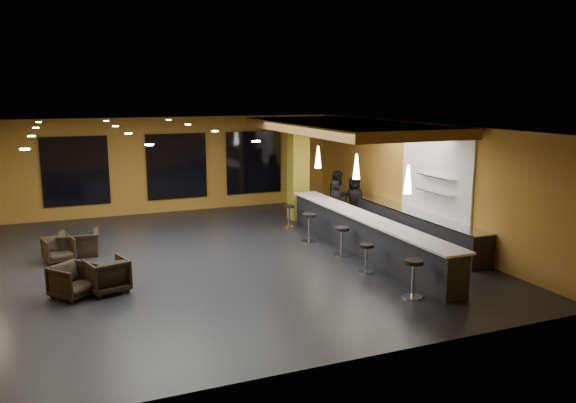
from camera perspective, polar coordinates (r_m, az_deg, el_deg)
name	(u,v)px	position (r m, az deg, el deg)	size (l,w,h in m)	color
floor	(227,259)	(15.32, -6.26, -5.84)	(12.00, 13.00, 0.10)	black
ceiling	(224,125)	(14.69, -6.55, 7.72)	(12.00, 13.00, 0.10)	black
wall_back	(176,165)	(21.21, -11.29, 3.71)	(12.00, 0.10, 3.50)	#9A6922
wall_front	(340,262)	(8.95, 5.31, -6.14)	(12.00, 0.10, 3.50)	#9A6922
wall_right	(417,180)	(17.52, 13.00, 2.12)	(0.10, 13.00, 3.50)	#9A6922
wood_soffit	(343,127)	(17.12, 5.62, 7.57)	(3.60, 8.00, 0.28)	#9B672D
window_left	(76,171)	(20.73, -20.77, 2.90)	(2.20, 0.06, 2.40)	black
window_center	(177,166)	(21.11, -11.23, 3.54)	(2.20, 0.06, 2.40)	black
window_right	(254,162)	(21.87, -3.49, 3.99)	(2.20, 0.06, 2.40)	black
tile_backsplash	(436,177)	(16.63, 14.76, 2.44)	(0.06, 3.20, 2.40)	white
bar_counter	(364,235)	(15.66, 7.70, -3.41)	(0.60, 8.00, 1.00)	black
bar_top	(364,217)	(15.54, 7.75, -1.53)	(0.78, 8.10, 0.05)	silver
prep_counter	(414,227)	(17.14, 12.67, -2.56)	(0.70, 6.00, 0.86)	black
prep_top	(415,212)	(17.04, 12.74, -1.07)	(0.72, 6.00, 0.03)	silver
wall_shelf_lower	(435,192)	(16.45, 14.72, 0.94)	(0.30, 1.50, 0.03)	silver
wall_shelf_upper	(436,176)	(16.38, 14.79, 2.49)	(0.30, 1.50, 0.03)	silver
column	(298,169)	(19.47, 1.04, 3.28)	(0.60, 0.60, 3.50)	olive
pendant_0	(408,179)	(13.64, 12.09, 2.22)	(0.20, 0.20, 0.70)	white
pendant_1	(356,167)	(15.74, 6.97, 3.54)	(0.20, 0.20, 0.70)	white
pendant_2	(318,157)	(17.95, 3.07, 4.53)	(0.20, 0.20, 0.70)	white
staff_a	(337,205)	(18.33, 4.95, -0.32)	(0.57, 0.37, 1.57)	black
staff_b	(338,197)	(18.98, 5.11, 0.43)	(0.87, 0.68, 1.80)	black
staff_c	(354,199)	(19.32, 6.72, 0.23)	(0.76, 0.50, 1.56)	black
armchair_a	(73,281)	(13.12, -20.99, -7.54)	(0.78, 0.80, 0.73)	black
armchair_b	(107,275)	(13.20, -17.91, -7.15)	(0.82, 0.85, 0.77)	black
armchair_c	(59,250)	(15.93, -22.28, -4.54)	(0.70, 0.72, 0.66)	black
armchair_d	(79,244)	(16.33, -20.45, -4.03)	(1.02, 0.89, 0.66)	black
bar_stool_0	(413,274)	(12.47, 12.63, -7.16)	(0.43, 0.43, 0.85)	silver
bar_stool_1	(366,254)	(13.99, 7.97, -5.34)	(0.37, 0.37, 0.72)	silver
bar_stool_2	(342,238)	(15.31, 5.49, -3.66)	(0.40, 0.40, 0.80)	silver
bar_stool_3	(309,224)	(16.62, 2.17, -2.30)	(0.43, 0.43, 0.86)	silver
bar_stool_4	(289,213)	(18.43, 0.08, -1.19)	(0.38, 0.38, 0.74)	silver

